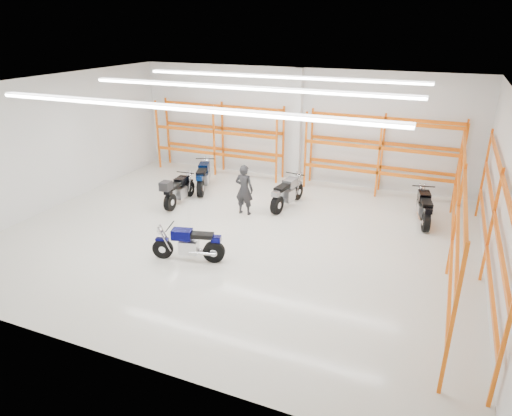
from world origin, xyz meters
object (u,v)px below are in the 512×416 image
at_px(standing_man, 244,190).
at_px(structural_column, 297,126).
at_px(motorcycle_back_a, 177,191).
at_px(motorcycle_back_b, 203,178).
at_px(motorcycle_back_c, 286,194).
at_px(motorcycle_back_d, 424,209).
at_px(motorcycle_main, 191,245).

xyz_separation_m(standing_man, structural_column, (0.47, 4.18, 1.38)).
xyz_separation_m(motorcycle_back_a, motorcycle_back_b, (0.10, 1.73, -0.02)).
relative_size(motorcycle_back_c, motorcycle_back_d, 1.03).
relative_size(motorcycle_back_c, structural_column, 0.50).
bearing_deg(motorcycle_back_b, motorcycle_back_c, -6.90).
height_order(motorcycle_back_b, motorcycle_back_c, motorcycle_back_b).
xyz_separation_m(motorcycle_back_a, structural_column, (3.01, 4.39, 1.71)).
relative_size(motorcycle_back_a, structural_column, 0.49).
distance_m(motorcycle_back_c, structural_column, 3.60).
bearing_deg(structural_column, standing_man, -96.42).
height_order(standing_man, structural_column, structural_column).
xyz_separation_m(motorcycle_back_a, motorcycle_back_c, (3.67, 1.30, -0.02)).
relative_size(motorcycle_back_a, standing_man, 1.25).
bearing_deg(motorcycle_main, motorcycle_back_c, 76.60).
bearing_deg(standing_man, motorcycle_back_a, 4.12).
distance_m(motorcycle_back_a, motorcycle_back_d, 8.42).
relative_size(motorcycle_back_d, standing_man, 1.25).
xyz_separation_m(motorcycle_main, standing_man, (-0.02, 3.59, 0.40)).
height_order(motorcycle_main, structural_column, structural_column).
xyz_separation_m(motorcycle_back_c, structural_column, (-0.66, 3.09, 1.74)).
height_order(motorcycle_main, motorcycle_back_b, motorcycle_back_b).
bearing_deg(motorcycle_back_a, motorcycle_back_b, 86.75).
relative_size(motorcycle_back_c, standing_man, 1.28).
bearing_deg(motorcycle_back_d, motorcycle_main, -137.84).
bearing_deg(structural_column, motorcycle_back_a, -124.43).
height_order(motorcycle_back_b, structural_column, structural_column).
bearing_deg(standing_man, motorcycle_back_c, -136.46).
xyz_separation_m(motorcycle_main, motorcycle_back_a, (-2.55, 3.39, 0.07)).
relative_size(standing_man, structural_column, 0.39).
distance_m(motorcycle_main, motorcycle_back_a, 4.24).
relative_size(motorcycle_back_a, motorcycle_back_d, 1.01).
bearing_deg(motorcycle_back_a, standing_man, 4.55).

